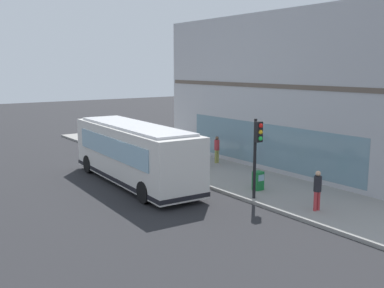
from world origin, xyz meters
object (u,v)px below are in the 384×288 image
Objects in this scene: pedestrian_by_light_pole at (317,188)px; pedestrian_near_hydrant at (217,148)px; newspaper_vending_box at (258,181)px; fire_hydrant at (198,170)px; pedestrian_walking_along_curb at (206,150)px; city_bus_nearside at (134,154)px; traffic_light_near_corner at (257,144)px.

pedestrian_near_hydrant is at bearing 75.44° from pedestrian_by_light_pole.
newspaper_vending_box is at bearing -110.76° from pedestrian_near_hydrant.
pedestrian_near_hydrant reaches higher than newspaper_vending_box.
pedestrian_walking_along_curb reaches higher than fire_hydrant.
pedestrian_near_hydrant is (2.51, 9.66, -0.01)m from pedestrian_by_light_pole.
pedestrian_near_hydrant is (1.21, 0.49, -0.05)m from pedestrian_walking_along_curb.
city_bus_nearside reaches higher than fire_hydrant.
traffic_light_near_corner is at bearing -93.81° from fire_hydrant.
newspaper_vending_box is (0.79, -3.73, 0.09)m from fire_hydrant.
pedestrian_by_light_pole is 1.85× the size of newspaper_vending_box.
pedestrian_near_hydrant reaches higher than fire_hydrant.
fire_hydrant is 0.82× the size of newspaper_vending_box.
city_bus_nearside is at bearing -171.52° from pedestrian_near_hydrant.
city_bus_nearside is 6.47m from newspaper_vending_box.
traffic_light_near_corner is (2.82, -6.08, 1.09)m from city_bus_nearside.
pedestrian_by_light_pole reaches higher than pedestrian_near_hydrant.
traffic_light_near_corner is at bearing -137.27° from newspaper_vending_box.
pedestrian_walking_along_curb is (1.30, 9.17, 0.04)m from pedestrian_by_light_pole.
pedestrian_near_hydrant is 1.82× the size of newspaper_vending_box.
newspaper_vending_box is at bearing -52.16° from city_bus_nearside.
pedestrian_walking_along_curb reaches higher than newspaper_vending_box.
pedestrian_walking_along_curb is 5.61m from newspaper_vending_box.
newspaper_vending_box is (1.11, 1.02, -2.04)m from traffic_light_near_corner.
fire_hydrant is at bearing 102.01° from newspaper_vending_box.
pedestrian_walking_along_curb is at bearing 4.95° from city_bus_nearside.
pedestrian_walking_along_curb is at bearing 79.09° from newspaper_vending_box.
newspaper_vending_box is at bearing 86.21° from pedestrian_by_light_pole.
city_bus_nearside is at bearing 112.84° from pedestrian_by_light_pole.
newspaper_vending_box is at bearing -77.99° from fire_hydrant.
traffic_light_near_corner is 2.08× the size of pedestrian_walking_along_curb.
pedestrian_walking_along_curb is 1.31m from pedestrian_near_hydrant.
newspaper_vending_box is (-1.06, -5.49, -0.54)m from pedestrian_walking_along_curb.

